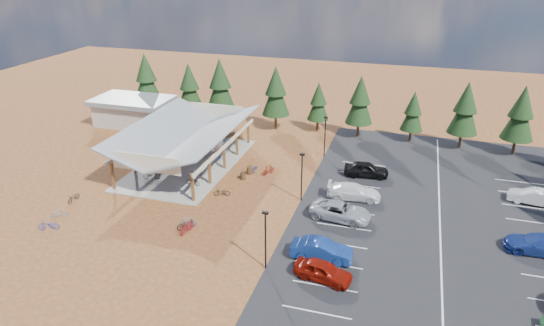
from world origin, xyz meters
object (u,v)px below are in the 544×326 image
object	(u,v)px
bike_2	(195,148)
bike_3	(185,139)
trash_bin_1	(249,170)
car_0	(323,271)
bike_1	(161,163)
car_2	(340,211)
bike_pavilion	(186,134)
bike_13	(189,221)
lamp_post_1	(302,174)
trash_bin_0	(243,176)
bike_14	(255,169)
bike_9	(59,213)
bike_8	(74,197)
bike_11	(187,227)
car_9	(533,197)
lamp_post_0	(266,236)
bike_10	(49,225)
car_3	(354,192)
bike_15	(268,170)
bike_4	(193,181)
bike_6	(217,157)
bike_5	(195,171)
bike_12	(187,224)
bike_7	(212,146)
car_4	(366,169)
car_7	(540,244)
lamp_post_2	(325,134)
bike_0	(152,175)
bike_16	(222,192)
car_1	(321,250)
outbuilding	(133,111)

from	to	relation	value
bike_2	bike_3	bearing A→B (deg)	52.51
trash_bin_1	car_0	distance (m)	20.39
bike_1	car_2	xyz separation A→B (m)	(22.05, -5.76, 0.22)
bike_pavilion	bike_13	world-z (taller)	bike_pavilion
bike_2	lamp_post_1	bearing A→B (deg)	-116.12
trash_bin_0	bike_14	bearing A→B (deg)	74.99
bike_9	bike_8	bearing A→B (deg)	-15.81
bike_1	car_0	distance (m)	27.07
bike_11	car_9	bearing A→B (deg)	40.07
lamp_post_0	bike_1	xyz separation A→B (m)	(-17.62, 15.14, -2.35)
bike_10	car_3	world-z (taller)	car_3
bike_10	bike_15	world-z (taller)	bike_15
trash_bin_0	bike_4	size ratio (longest dim) A/B	0.51
lamp_post_1	bike_6	size ratio (longest dim) A/B	3.28
bike_2	bike_5	size ratio (longest dim) A/B	0.99
trash_bin_0	bike_12	size ratio (longest dim) A/B	0.48
bike_6	bike_7	size ratio (longest dim) A/B	0.85
bike_15	car_4	xyz separation A→B (m)	(10.68, 2.68, 0.32)
bike_11	car_7	size ratio (longest dim) A/B	0.33
trash_bin_1	bike_6	size ratio (longest dim) A/B	0.57
car_9	lamp_post_2	bearing A→B (deg)	-96.36
bike_8	lamp_post_2	bearing A→B (deg)	40.03
bike_9	car_2	distance (m)	26.67
bike_0	bike_4	xyz separation A→B (m)	(5.00, -0.07, -0.04)
bike_16	car_3	size ratio (longest dim) A/B	0.32
lamp_post_2	car_1	world-z (taller)	lamp_post_2
lamp_post_0	car_9	world-z (taller)	lamp_post_0
car_4	outbuilding	bearing A→B (deg)	70.92
car_1	car_3	distance (m)	11.45
outbuilding	bike_4	world-z (taller)	outbuilding
lamp_post_0	bike_1	distance (m)	23.35
bike_7	bike_13	xyz separation A→B (m)	(5.26, -17.53, -0.16)
bike_11	bike_pavilion	bearing A→B (deg)	129.29
bike_8	bike_11	distance (m)	13.77
bike_14	bike_15	distance (m)	1.70
bike_15	car_2	xyz separation A→B (m)	(9.48, -7.58, 0.28)
bike_0	car_4	xyz separation A→B (m)	(22.60, 7.76, 0.28)
bike_14	car_9	size ratio (longest dim) A/B	0.34
bike_4	bike_16	xyz separation A→B (m)	(3.90, -1.31, -0.11)
trash_bin_1	bike_1	bearing A→B (deg)	-173.05
bike_9	car_3	xyz separation A→B (m)	(26.25, 11.96, 0.33)
bike_3	bike_12	size ratio (longest dim) A/B	0.97
bike_0	bike_11	size ratio (longest dim) A/B	1.02
bike_16	car_2	size ratio (longest dim) A/B	0.30
bike_pavilion	bike_3	distance (m)	7.46
car_1	car_7	bearing A→B (deg)	-71.85
lamp_post_1	bike_5	distance (m)	13.12
bike_5	lamp_post_0	bearing A→B (deg)	-154.94
bike_16	car_0	world-z (taller)	car_0
bike_5	car_0	world-z (taller)	car_0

